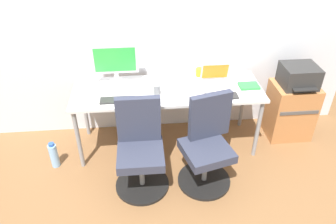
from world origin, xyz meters
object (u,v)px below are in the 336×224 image
at_px(office_chair_left, 140,150).
at_px(side_cabinet, 290,110).
at_px(desktop_monitor, 115,62).
at_px(open_laptop, 216,80).
at_px(coffee_mug, 199,72).
at_px(water_bottle_on_floor, 54,155).
at_px(office_chair_right, 207,146).
at_px(printer, 299,76).

xyz_separation_m(office_chair_left, side_cabinet, (1.78, 0.65, -0.09)).
height_order(desktop_monitor, open_laptop, desktop_monitor).
xyz_separation_m(open_laptop, coffee_mug, (-0.15, 0.22, -0.01)).
bearing_deg(water_bottle_on_floor, open_laptop, 9.51).
distance_m(office_chair_left, office_chair_right, 0.65).
height_order(printer, water_bottle_on_floor, printer).
bearing_deg(coffee_mug, printer, -10.04).
height_order(side_cabinet, desktop_monitor, desktop_monitor).
bearing_deg(office_chair_left, desktop_monitor, 105.92).
bearing_deg(office_chair_left, open_laptop, 36.12).
height_order(office_chair_left, side_cabinet, office_chair_left).
xyz_separation_m(office_chair_left, desktop_monitor, (-0.22, 0.77, 0.58)).
distance_m(water_bottle_on_floor, desktop_monitor, 1.20).
bearing_deg(desktop_monitor, coffee_mug, 4.16).
bearing_deg(printer, water_bottle_on_floor, -173.15).
xyz_separation_m(office_chair_left, water_bottle_on_floor, (-0.93, 0.32, -0.28)).
distance_m(office_chair_right, printer, 1.36).
bearing_deg(office_chair_right, desktop_monitor, 138.43).
bearing_deg(office_chair_right, printer, 29.81).
distance_m(side_cabinet, water_bottle_on_floor, 2.74).
xyz_separation_m(office_chair_right, desktop_monitor, (-0.87, 0.77, 0.58)).
distance_m(desktop_monitor, coffee_mug, 0.95).
relative_size(printer, coffee_mug, 4.35).
height_order(printer, desktop_monitor, desktop_monitor).
relative_size(office_chair_left, coffee_mug, 10.22).
relative_size(office_chair_right, printer, 2.35).
height_order(water_bottle_on_floor, open_laptop, open_laptop).
bearing_deg(printer, open_laptop, -178.28).
relative_size(desktop_monitor, open_laptop, 1.55).
xyz_separation_m(desktop_monitor, open_laptop, (1.07, -0.15, -0.20)).
xyz_separation_m(side_cabinet, open_laptop, (-0.94, -0.03, 0.47)).
bearing_deg(desktop_monitor, office_chair_left, -74.08).
distance_m(side_cabinet, open_laptop, 1.05).
xyz_separation_m(desktop_monitor, coffee_mug, (0.92, 0.07, -0.20)).
relative_size(office_chair_left, side_cabinet, 1.39).
height_order(side_cabinet, printer, printer).
distance_m(side_cabinet, desktop_monitor, 2.11).
xyz_separation_m(printer, desktop_monitor, (-2.00, 0.12, 0.20)).
relative_size(office_chair_right, desktop_monitor, 1.96).
bearing_deg(desktop_monitor, office_chair_right, -41.57).
bearing_deg(printer, office_chair_right, -150.19).
height_order(office_chair_right, side_cabinet, office_chair_right).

